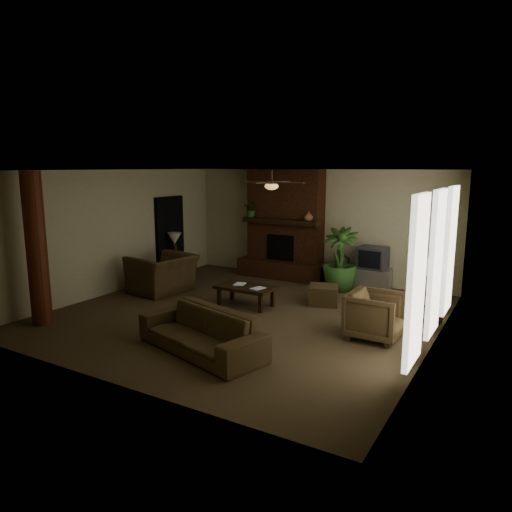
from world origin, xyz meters
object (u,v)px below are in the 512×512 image
Objects in this scene: tv_stand at (372,279)px; floor_plant at (339,273)px; floor_vase at (342,268)px; sofa at (201,324)px; ottoman at (323,295)px; coffee_table at (246,289)px; log_column at (37,249)px; armchair_left at (162,268)px; lamp_right at (426,271)px; side_table_left at (177,268)px; lamp_left at (175,240)px; armchair_right at (375,313)px; side_table_right at (424,309)px.

floor_plant is at bearing -149.60° from tv_stand.
floor_vase is 0.50m from floor_plant.
sofa is 3.77× the size of ottoman.
tv_stand is at bearing 0.00° from floor_vase.
sofa is 2.56m from coffee_table.
floor_vase reaches higher than coffee_table.
log_column is 2.10× the size of armchair_left.
lamp_right is (2.22, -1.53, 0.59)m from floor_plant.
lamp_right is at bearing 64.29° from sofa.
armchair_left is 4.31m from floor_vase.
log_column reaches higher than floor_plant.
armchair_left is 2.43× the size of side_table_left.
side_table_left is 0.73m from lamp_left.
armchair_right is 1.61× the size of side_table_left.
armchair_right is (2.18, 1.95, -0.00)m from sofa.
armchair_left is at bearing 85.36° from armchair_right.
floor_plant is at bearing 145.46° from lamp_right.
floor_plant is (3.45, 2.23, -0.17)m from armchair_left.
lamp_left is at bearing 149.96° from sofa.
lamp_right reaches higher than armchair_right.
tv_stand is 1.55× the size of side_table_right.
sofa is 4.12× the size of side_table_left.
side_table_left is (-0.63, 1.26, -0.31)m from armchair_left.
floor_vase reaches higher than side_table_left.
sofa is at bearing -130.83° from side_table_right.
floor_vase is 4.23m from side_table_left.
coffee_table is 1.65m from ottoman.
lamp_right is (1.57, -2.02, 0.75)m from tv_stand.
side_table_right reaches higher than ottoman.
lamp_right reaches higher than armchair_left.
lamp_left reaches higher than floor_plant.
lamp_right is at bearing -34.54° from floor_plant.
side_table_left is 6.32m from side_table_right.
side_table_right is at bearing -4.19° from lamp_left.
armchair_left reaches higher than sofa.
ottoman is at bearing -3.72° from side_table_left.
sofa is at bearing -45.56° from lamp_left.
sofa is at bearing -96.36° from floor_plant.
coffee_table is 0.81× the size of floor_plant.
lamp_right reaches higher than side_table_left.
log_column is at bearing -135.63° from tv_stand.
side_table_right is at bearing 64.69° from sofa.
armchair_left is 1.57× the size of tv_stand.
log_column is at bearing -149.61° from side_table_right.
armchair_left is 1.11× the size of coffee_table.
coffee_table is at bearing -118.99° from floor_plant.
ottoman is 2.11m from side_table_right.
log_column is at bearing -124.18° from floor_vase.
side_table_right is at bearing -24.00° from armchair_right.
side_table_right is at bearing -4.65° from side_table_left.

